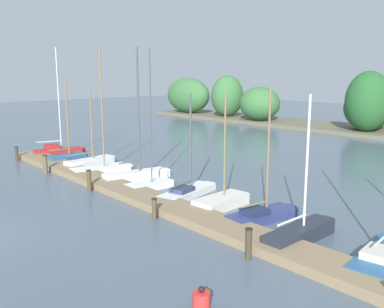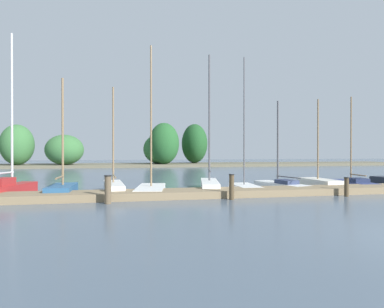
# 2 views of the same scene
# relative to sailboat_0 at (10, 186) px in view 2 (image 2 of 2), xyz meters

# --- Properties ---
(dock_pier) EXTENTS (30.59, 1.80, 0.35)m
(dock_pier) POSITION_rel_sailboat_0_xyz_m (13.65, -1.89, -0.34)
(dock_pier) COLOR #847051
(dock_pier) RESTS_ON ground
(far_shore) EXTENTS (72.72, 9.15, 6.78)m
(far_shore) POSITION_rel_sailboat_0_xyz_m (3.25, 29.70, 1.95)
(far_shore) COLOR #66604C
(far_shore) RESTS_ON ground
(sailboat_0) EXTENTS (1.73, 3.86, 8.19)m
(sailboat_0) POSITION_rel_sailboat_0_xyz_m (0.00, 0.00, 0.00)
(sailboat_0) COLOR maroon
(sailboat_0) RESTS_ON ground
(sailboat_1) EXTENTS (1.20, 2.89, 5.92)m
(sailboat_1) POSITION_rel_sailboat_0_xyz_m (2.59, -0.49, -0.13)
(sailboat_1) COLOR #285684
(sailboat_1) RESTS_ON ground
(sailboat_2) EXTENTS (1.35, 3.84, 5.68)m
(sailboat_2) POSITION_rel_sailboat_0_xyz_m (5.02, 0.04, -0.16)
(sailboat_2) COLOR white
(sailboat_2) RESTS_ON ground
(sailboat_3) EXTENTS (1.88, 4.07, 7.93)m
(sailboat_3) POSITION_rel_sailboat_0_xyz_m (6.99, -0.22, -0.19)
(sailboat_3) COLOR white
(sailboat_3) RESTS_ON ground
(sailboat_4) EXTENTS (1.64, 4.19, 7.77)m
(sailboat_4) POSITION_rel_sailboat_0_xyz_m (10.32, 0.24, -0.08)
(sailboat_4) COLOR white
(sailboat_4) RESTS_ON ground
(sailboat_5) EXTENTS (1.24, 2.83, 7.59)m
(sailboat_5) POSITION_rel_sailboat_0_xyz_m (12.25, -0.23, -0.22)
(sailboat_5) COLOR white
(sailboat_5) RESTS_ON ground
(sailboat_6) EXTENTS (2.04, 4.23, 5.32)m
(sailboat_6) POSITION_rel_sailboat_0_xyz_m (14.72, 0.39, -0.22)
(sailboat_6) COLOR white
(sailboat_6) RESTS_ON ground
(sailboat_7) EXTENTS (1.37, 3.16, 5.47)m
(sailboat_7) POSITION_rel_sailboat_0_xyz_m (17.28, 0.35, -0.19)
(sailboat_7) COLOR silver
(sailboat_7) RESTS_ON ground
(sailboat_8) EXTENTS (1.57, 3.81, 5.73)m
(sailboat_8) POSITION_rel_sailboat_0_xyz_m (19.69, 0.42, -0.23)
(sailboat_8) COLOR navy
(sailboat_8) RESTS_ON ground
(mooring_piling_1) EXTENTS (0.32, 0.32, 1.22)m
(mooring_piling_1) POSITION_rel_sailboat_0_xyz_m (5.02, -3.22, 0.10)
(mooring_piling_1) COLOR brown
(mooring_piling_1) RESTS_ON ground
(mooring_piling_2) EXTENTS (0.26, 0.26, 1.19)m
(mooring_piling_2) POSITION_rel_sailboat_0_xyz_m (10.55, -3.11, 0.09)
(mooring_piling_2) COLOR #4C3D28
(mooring_piling_2) RESTS_ON ground
(mooring_piling_3) EXTENTS (0.24, 0.24, 0.95)m
(mooring_piling_3) POSITION_rel_sailboat_0_xyz_m (16.51, -3.15, -0.03)
(mooring_piling_3) COLOR #4C3D28
(mooring_piling_3) RESTS_ON ground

